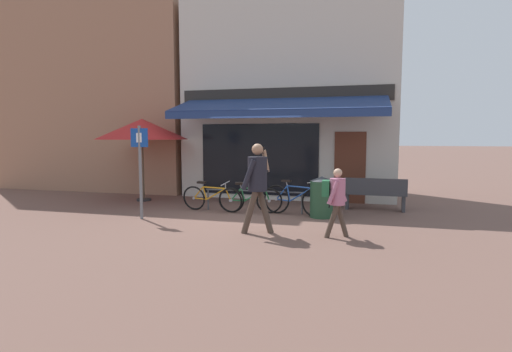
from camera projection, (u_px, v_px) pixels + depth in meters
ground_plane at (243, 217)px, 9.74m from camera, size 160.00×160.00×0.00m
shop_front at (291, 102)px, 13.44m from camera, size 6.73×4.71×6.29m
neighbour_building at (109, 90)px, 15.77m from camera, size 7.63×4.00×7.55m
bike_rack_rail at (254, 195)px, 10.37m from camera, size 2.63×0.04×0.57m
bicycle_orange at (212, 198)px, 10.45m from camera, size 1.72×0.52×0.81m
bicycle_green at (250, 199)px, 10.20m from camera, size 1.65×0.52×0.83m
bicycle_blue at (295, 200)px, 9.91m from camera, size 1.75×0.63×0.88m
pedestrian_adult at (257, 178)px, 8.03m from camera, size 0.66×0.62×1.84m
pedestrian_child at (336, 195)px, 7.73m from camera, size 0.53×0.50×1.36m
litter_bin at (322, 197)px, 9.67m from camera, size 0.57×0.57×1.00m
parking_sign at (140, 162)px, 9.41m from camera, size 0.44×0.07×2.21m
cafe_parasol at (142, 129)px, 12.04m from camera, size 2.76×2.76×2.49m
park_bench at (375, 193)px, 10.57m from camera, size 1.62×0.51×0.87m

